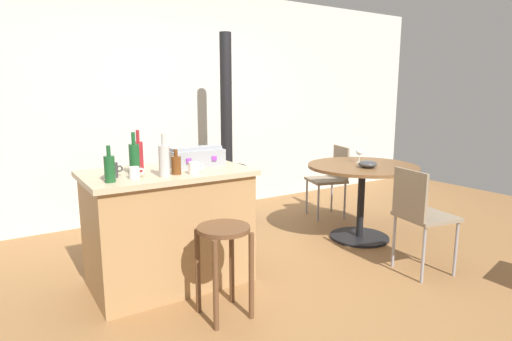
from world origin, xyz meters
TOP-DOWN VIEW (x-y plane):
  - ground_plane at (0.00, 0.00)m, footprint 8.80×8.80m
  - back_wall at (0.00, 2.28)m, footprint 8.00×0.10m
  - kitchen_island at (-0.82, 0.42)m, footprint 1.23×0.75m
  - wooden_stool at (-0.70, -0.27)m, footprint 0.35×0.35m
  - dining_table at (1.20, 0.33)m, footprint 1.09×1.09m
  - folding_chair_near at (0.97, -0.53)m, footprint 0.47×0.47m
  - folding_chair_far at (1.50, 1.09)m, footprint 0.50×0.50m
  - wood_stove at (0.34, 1.57)m, footprint 0.44×0.45m
  - toolbox at (-0.54, 0.49)m, footprint 0.44×0.21m
  - bottle_0 at (-1.06, 0.40)m, footprint 0.07×0.07m
  - bottle_1 at (-1.28, 0.22)m, footprint 0.07×0.07m
  - bottle_2 at (-1.00, 0.48)m, footprint 0.07×0.07m
  - bottle_3 at (-0.91, 0.20)m, footprint 0.08×0.08m
  - bottle_4 at (-0.81, 0.24)m, footprint 0.07×0.07m
  - cup_0 at (-1.23, 0.37)m, footprint 0.12×0.08m
  - cup_1 at (-1.11, 0.25)m, footprint 0.11×0.07m
  - cup_2 at (-0.69, 0.18)m, footprint 0.11×0.08m
  - wine_glass at (1.28, 0.45)m, footprint 0.07×0.07m
  - serving_bowl at (1.13, 0.19)m, footprint 0.18×0.18m

SIDE VIEW (x-z plane):
  - ground_plane at x=0.00m, z-range 0.00..0.00m
  - kitchen_island at x=-0.82m, z-range 0.00..0.90m
  - wooden_stool at x=-0.70m, z-range 0.15..0.78m
  - folding_chair_far at x=1.50m, z-range 0.07..0.92m
  - wood_stove at x=0.34m, z-range -0.55..1.57m
  - folding_chair_near at x=0.97m, z-range 0.09..0.96m
  - dining_table at x=1.20m, z-range 0.21..0.97m
  - serving_bowl at x=1.13m, z-range 0.77..0.84m
  - wine_glass at x=1.28m, z-range 0.80..0.95m
  - cup_1 at x=-1.11m, z-range 0.90..0.98m
  - cup_2 at x=-0.69m, z-range 0.90..0.99m
  - cup_0 at x=-1.23m, z-range 0.90..1.00m
  - bottle_4 at x=-0.81m, z-range 0.88..1.06m
  - toolbox at x=-0.54m, z-range 0.89..1.05m
  - bottle_1 at x=-1.28m, z-range 0.87..1.12m
  - bottle_3 at x=-0.91m, z-range 0.86..1.17m
  - bottle_0 at x=-1.06m, z-range 0.86..1.17m
  - bottle_2 at x=-1.00m, z-range 0.86..1.18m
  - back_wall at x=0.00m, z-range 0.00..2.70m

